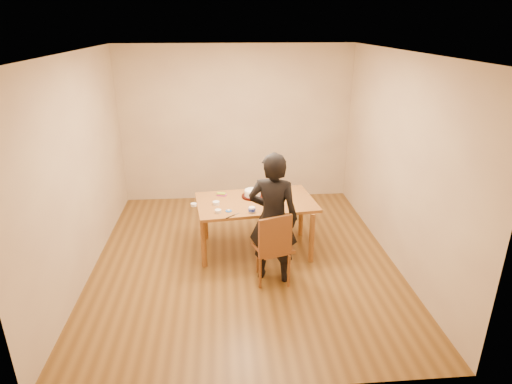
{
  "coord_description": "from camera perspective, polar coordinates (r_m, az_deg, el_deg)",
  "views": [
    {
      "loc": [
        -0.26,
        -5.09,
        3.03
      ],
      "look_at": [
        0.18,
        0.21,
        0.9
      ],
      "focal_mm": 30.0,
      "sensor_mm": 36.0,
      "label": 1
    }
  ],
  "objects": [
    {
      "name": "candy_box_green",
      "position": [
        6.02,
        -4.65,
        -0.2
      ],
      "size": [
        0.13,
        0.09,
        0.02
      ],
      "primitive_type": "cube",
      "rotation": [
        0.0,
        0.0,
        -0.3
      ],
      "color": "#2C961B",
      "rests_on": "candy_box_pink"
    },
    {
      "name": "ramekin_yellow",
      "position": [
        5.73,
        -5.34,
        -1.48
      ],
      "size": [
        0.09,
        0.09,
        0.04
      ],
      "primitive_type": "cylinder",
      "color": "white",
      "rests_on": "dining_table"
    },
    {
      "name": "ramekin_green",
      "position": [
        5.49,
        -5.09,
        -2.56
      ],
      "size": [
        0.08,
        0.08,
        0.04
      ],
      "primitive_type": "cylinder",
      "color": "white",
      "rests_on": "dining_table"
    },
    {
      "name": "frosting_lid",
      "position": [
        5.52,
        -3.67,
        -2.54
      ],
      "size": [
        0.09,
        0.09,
        0.01
      ],
      "primitive_type": "cylinder",
      "color": "#1B4EB5",
      "rests_on": "dining_table"
    },
    {
      "name": "candy_box_pink",
      "position": [
        6.02,
        -4.59,
        -0.39
      ],
      "size": [
        0.14,
        0.09,
        0.02
      ],
      "primitive_type": "cube",
      "rotation": [
        0.0,
        0.0,
        -0.24
      ],
      "color": "#CE3062",
      "rests_on": "dining_table"
    },
    {
      "name": "spatula",
      "position": [
        5.37,
        -3.42,
        -3.28
      ],
      "size": [
        0.12,
        0.11,
        0.01
      ],
      "primitive_type": "cube",
      "rotation": [
        0.0,
        0.0,
        0.72
      ],
      "color": "black",
      "rests_on": "dining_table"
    },
    {
      "name": "cake_plate",
      "position": [
        5.95,
        -0.46,
        -0.56
      ],
      "size": [
        0.31,
        0.31,
        0.02
      ],
      "primitive_type": "cylinder",
      "color": "red",
      "rests_on": "dining_table"
    },
    {
      "name": "room_shell",
      "position": [
        5.69,
        -1.89,
        4.66
      ],
      "size": [
        4.0,
        4.5,
        2.7
      ],
      "color": "#5A3A16",
      "rests_on": "ground"
    },
    {
      "name": "frosting_tub",
      "position": [
        5.47,
        -0.55,
        -2.38
      ],
      "size": [
        0.08,
        0.08,
        0.07
      ],
      "primitive_type": "cylinder",
      "color": "white",
      "rests_on": "dining_table"
    },
    {
      "name": "frosting_dollop",
      "position": [
        5.52,
        -3.67,
        -2.42
      ],
      "size": [
        0.04,
        0.04,
        0.02
      ],
      "primitive_type": "ellipsoid",
      "color": "white",
      "rests_on": "frosting_lid"
    },
    {
      "name": "dining_table",
      "position": [
        5.84,
        -0.04,
        -1.37
      ],
      "size": [
        1.68,
        1.12,
        0.04
      ],
      "primitive_type": "cube",
      "rotation": [
        0.0,
        0.0,
        0.11
      ],
      "color": "brown",
      "rests_on": "floor"
    },
    {
      "name": "ramekin_multi",
      "position": [
        5.72,
        -8.31,
        -1.69
      ],
      "size": [
        0.08,
        0.08,
        0.04
      ],
      "primitive_type": "cylinder",
      "color": "white",
      "rests_on": "dining_table"
    },
    {
      "name": "person",
      "position": [
        5.15,
        2.29,
        -3.52
      ],
      "size": [
        0.69,
        0.55,
        1.65
      ],
      "primitive_type": "imported",
      "rotation": [
        0.0,
        0.0,
        2.84
      ],
      "color": "black",
      "rests_on": "floor"
    },
    {
      "name": "dining_chair",
      "position": [
        5.28,
        2.29,
        -7.42
      ],
      "size": [
        0.52,
        0.52,
        0.04
      ],
      "primitive_type": "cube",
      "rotation": [
        0.0,
        0.0,
        0.32
      ],
      "color": "brown",
      "rests_on": "floor"
    },
    {
      "name": "cake",
      "position": [
        5.93,
        -0.46,
        -0.14
      ],
      "size": [
        0.23,
        0.23,
        0.07
      ],
      "primitive_type": "cylinder",
      "color": "white",
      "rests_on": "cake_plate"
    },
    {
      "name": "frosting_dome",
      "position": [
        5.92,
        -0.46,
        0.3
      ],
      "size": [
        0.22,
        0.22,
        0.03
      ],
      "primitive_type": "ellipsoid",
      "color": "white",
      "rests_on": "cake"
    }
  ]
}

